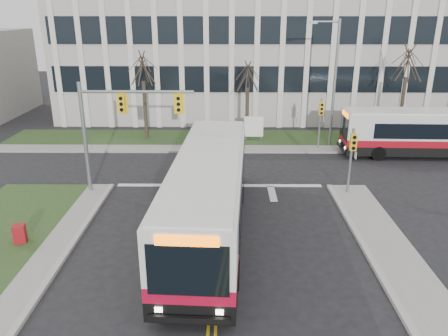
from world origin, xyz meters
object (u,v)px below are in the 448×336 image
directory_sign (254,127)px  bus_main (209,196)px  bus_cross (430,134)px  newspaper_box_red (20,235)px  streetlight (333,77)px

directory_sign → bus_main: 15.34m
bus_cross → newspaper_box_red: (-23.22, -12.78, -1.12)m
newspaper_box_red → streetlight: bearing=27.9°
streetlight → bus_main: size_ratio=0.68×
directory_sign → bus_main: (-2.84, -15.06, 0.64)m
bus_main → bus_cross: 18.92m
streetlight → directory_sign: 6.96m
bus_main → newspaper_box_red: size_ratio=14.27×
streetlight → directory_sign: (-5.53, 1.30, -4.02)m
newspaper_box_red → bus_cross: bearing=14.7°
directory_sign → bus_cross: 12.63m
directory_sign → bus_cross: size_ratio=0.17×
streetlight → bus_main: bearing=-121.3°
bus_main → bus_cross: bearing=40.7°
bus_main → bus_cross: (14.97, 11.56, -0.21)m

